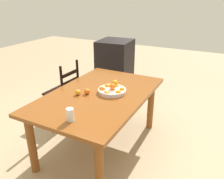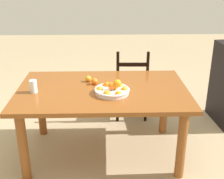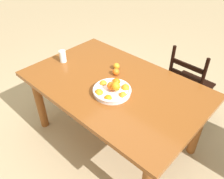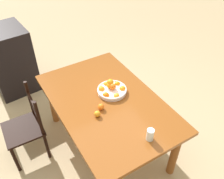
# 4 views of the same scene
# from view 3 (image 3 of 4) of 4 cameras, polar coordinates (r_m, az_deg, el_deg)

# --- Properties ---
(ground_plane) EXTENTS (12.00, 12.00, 0.00)m
(ground_plane) POSITION_cam_3_polar(r_m,az_deg,el_deg) (2.60, 0.40, -11.70)
(ground_plane) COLOR tan
(dining_table) EXTENTS (1.67, 1.06, 0.74)m
(dining_table) POSITION_cam_3_polar(r_m,az_deg,el_deg) (2.16, 0.47, -0.61)
(dining_table) COLOR brown
(dining_table) RESTS_ON ground
(chair_near_window) EXTENTS (0.43, 0.43, 0.92)m
(chair_near_window) POSITION_cam_3_polar(r_m,az_deg,el_deg) (2.71, 18.49, 0.77)
(chair_near_window) COLOR black
(chair_near_window) RESTS_ON ground
(fruit_bowl) EXTENTS (0.33, 0.33, 0.14)m
(fruit_bowl) POSITION_cam_3_polar(r_m,az_deg,el_deg) (1.96, 0.09, -0.12)
(fruit_bowl) COLOR silver
(fruit_bowl) RESTS_ON dining_table
(orange_loose_0) EXTENTS (0.06, 0.06, 0.06)m
(orange_loose_0) POSITION_cam_3_polar(r_m,az_deg,el_deg) (2.28, 1.10, 5.85)
(orange_loose_0) COLOR orange
(orange_loose_0) RESTS_ON dining_table
(orange_loose_1) EXTENTS (0.07, 0.07, 0.07)m
(orange_loose_1) POSITION_cam_3_polar(r_m,az_deg,el_deg) (2.20, 0.98, 4.44)
(orange_loose_1) COLOR orange
(orange_loose_1) RESTS_ON dining_table
(drinking_glass) EXTENTS (0.07, 0.07, 0.12)m
(drinking_glass) POSITION_cam_3_polar(r_m,az_deg,el_deg) (2.45, -12.19, 8.10)
(drinking_glass) COLOR silver
(drinking_glass) RESTS_ON dining_table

